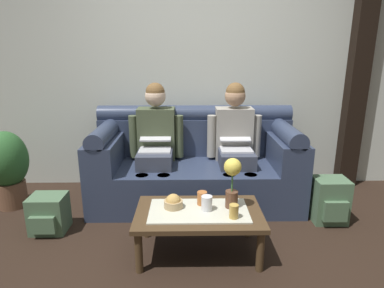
{
  "coord_description": "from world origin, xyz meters",
  "views": [
    {
      "loc": [
        -0.09,
        -2.08,
        1.52
      ],
      "look_at": [
        -0.04,
        0.87,
        0.69
      ],
      "focal_mm": 30.93,
      "sensor_mm": 36.0,
      "label": 1
    }
  ],
  "objects_px": {
    "coffee_table": "(199,216)",
    "person_right": "(235,139)",
    "cup_near_left": "(207,203)",
    "cup_near_right": "(234,211)",
    "flower_vase": "(232,178)",
    "snack_bowl": "(173,202)",
    "cup_far_center": "(202,198)",
    "backpack_right": "(330,201)",
    "potted_plant": "(8,166)",
    "couch": "(195,166)",
    "person_left": "(156,139)",
    "backpack_left": "(49,214)"
  },
  "relations": [
    {
      "from": "person_left",
      "to": "cup_near_left",
      "type": "bearing_deg",
      "value": -64.52
    },
    {
      "from": "flower_vase",
      "to": "cup_near_left",
      "type": "bearing_deg",
      "value": -165.73
    },
    {
      "from": "backpack_left",
      "to": "potted_plant",
      "type": "distance_m",
      "value": 0.8
    },
    {
      "from": "couch",
      "to": "cup_near_right",
      "type": "relative_size",
      "value": 20.13
    },
    {
      "from": "couch",
      "to": "flower_vase",
      "type": "xyz_separation_m",
      "value": [
        0.25,
        -0.93,
        0.23
      ]
    },
    {
      "from": "person_right",
      "to": "cup_near_left",
      "type": "xyz_separation_m",
      "value": [
        -0.34,
        -0.98,
        -0.24
      ]
    },
    {
      "from": "cup_near_right",
      "to": "potted_plant",
      "type": "height_order",
      "value": "potted_plant"
    },
    {
      "from": "coffee_table",
      "to": "snack_bowl",
      "type": "height_order",
      "value": "snack_bowl"
    },
    {
      "from": "cup_near_left",
      "to": "potted_plant",
      "type": "height_order",
      "value": "potted_plant"
    },
    {
      "from": "cup_far_center",
      "to": "backpack_right",
      "type": "distance_m",
      "value": 1.27
    },
    {
      "from": "coffee_table",
      "to": "potted_plant",
      "type": "bearing_deg",
      "value": 155.75
    },
    {
      "from": "cup_far_center",
      "to": "coffee_table",
      "type": "bearing_deg",
      "value": -107.29
    },
    {
      "from": "person_left",
      "to": "snack_bowl",
      "type": "bearing_deg",
      "value": -77.22
    },
    {
      "from": "coffee_table",
      "to": "backpack_right",
      "type": "height_order",
      "value": "backpack_right"
    },
    {
      "from": "backpack_right",
      "to": "cup_near_left",
      "type": "bearing_deg",
      "value": -157.55
    },
    {
      "from": "person_right",
      "to": "potted_plant",
      "type": "xyz_separation_m",
      "value": [
        -2.26,
        -0.13,
        -0.23
      ]
    },
    {
      "from": "snack_bowl",
      "to": "cup_near_left",
      "type": "relative_size",
      "value": 1.27
    },
    {
      "from": "couch",
      "to": "person_right",
      "type": "height_order",
      "value": "person_right"
    },
    {
      "from": "backpack_right",
      "to": "coffee_table",
      "type": "bearing_deg",
      "value": -158.66
    },
    {
      "from": "cup_near_right",
      "to": "backpack_left",
      "type": "relative_size",
      "value": 0.31
    },
    {
      "from": "cup_far_center",
      "to": "backpack_right",
      "type": "relative_size",
      "value": 0.26
    },
    {
      "from": "coffee_table",
      "to": "flower_vase",
      "type": "bearing_deg",
      "value": 10.46
    },
    {
      "from": "backpack_left",
      "to": "couch",
      "type": "bearing_deg",
      "value": 26.26
    },
    {
      "from": "backpack_left",
      "to": "potted_plant",
      "type": "bearing_deg",
      "value": 138.82
    },
    {
      "from": "backpack_right",
      "to": "flower_vase",
      "type": "bearing_deg",
      "value": -156.01
    },
    {
      "from": "backpack_right",
      "to": "cup_far_center",
      "type": "bearing_deg",
      "value": -162.28
    },
    {
      "from": "flower_vase",
      "to": "cup_near_left",
      "type": "height_order",
      "value": "flower_vase"
    },
    {
      "from": "snack_bowl",
      "to": "backpack_left",
      "type": "height_order",
      "value": "snack_bowl"
    },
    {
      "from": "couch",
      "to": "backpack_right",
      "type": "xyz_separation_m",
      "value": [
        1.22,
        -0.5,
        -0.17
      ]
    },
    {
      "from": "backpack_right",
      "to": "potted_plant",
      "type": "height_order",
      "value": "potted_plant"
    },
    {
      "from": "person_right",
      "to": "backpack_right",
      "type": "xyz_separation_m",
      "value": [
        0.81,
        -0.5,
        -0.45
      ]
    },
    {
      "from": "cup_far_center",
      "to": "backpack_right",
      "type": "bearing_deg",
      "value": 17.72
    },
    {
      "from": "couch",
      "to": "person_right",
      "type": "distance_m",
      "value": 0.49
    },
    {
      "from": "cup_near_left",
      "to": "cup_near_right",
      "type": "bearing_deg",
      "value": -33.48
    },
    {
      "from": "snack_bowl",
      "to": "cup_near_right",
      "type": "height_order",
      "value": "snack_bowl"
    },
    {
      "from": "coffee_table",
      "to": "potted_plant",
      "type": "xyz_separation_m",
      "value": [
        -1.86,
        0.84,
        0.12
      ]
    },
    {
      "from": "coffee_table",
      "to": "cup_near_right",
      "type": "xyz_separation_m",
      "value": [
        0.25,
        -0.13,
        0.1
      ]
    },
    {
      "from": "person_left",
      "to": "potted_plant",
      "type": "height_order",
      "value": "person_left"
    },
    {
      "from": "person_left",
      "to": "cup_far_center",
      "type": "bearing_deg",
      "value": -63.66
    },
    {
      "from": "cup_far_center",
      "to": "backpack_left",
      "type": "relative_size",
      "value": 0.32
    },
    {
      "from": "person_right",
      "to": "cup_near_left",
      "type": "distance_m",
      "value": 1.06
    },
    {
      "from": "cup_near_right",
      "to": "cup_far_center",
      "type": "xyz_separation_m",
      "value": [
        -0.22,
        0.22,
        0.0
      ]
    },
    {
      "from": "flower_vase",
      "to": "cup_far_center",
      "type": "distance_m",
      "value": 0.29
    },
    {
      "from": "person_left",
      "to": "backpack_left",
      "type": "height_order",
      "value": "person_left"
    },
    {
      "from": "person_left",
      "to": "potted_plant",
      "type": "xyz_separation_m",
      "value": [
        -1.46,
        -0.13,
        -0.23
      ]
    },
    {
      "from": "coffee_table",
      "to": "snack_bowl",
      "type": "relative_size",
      "value": 6.66
    },
    {
      "from": "snack_bowl",
      "to": "backpack_right",
      "type": "height_order",
      "value": "snack_bowl"
    },
    {
      "from": "coffee_table",
      "to": "person_right",
      "type": "bearing_deg",
      "value": 67.46
    },
    {
      "from": "coffee_table",
      "to": "snack_bowl",
      "type": "bearing_deg",
      "value": 166.82
    },
    {
      "from": "flower_vase",
      "to": "backpack_left",
      "type": "xyz_separation_m",
      "value": [
        -1.54,
        0.29,
        -0.44
      ]
    }
  ]
}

